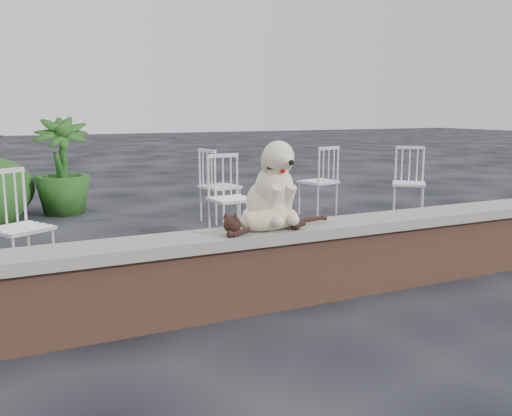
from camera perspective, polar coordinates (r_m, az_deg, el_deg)
name	(u,v)px	position (r m, az deg, el deg)	size (l,w,h in m)	color
ground	(333,294)	(4.44, 7.89, -8.77)	(60.00, 60.00, 0.00)	black
brick_wall	(333,263)	(4.37, 7.97, -5.66)	(6.00, 0.30, 0.50)	brown
capstone	(334,227)	(4.30, 8.06, -1.94)	(6.20, 0.40, 0.08)	slate
dog	(269,183)	(4.05, 1.33, 2.62)	(0.42, 0.56, 0.64)	beige
cat	(268,218)	(3.92, 1.28, -1.08)	(1.05, 0.25, 0.18)	tan
chair_e	(220,185)	(7.12, -3.72, 2.34)	(0.56, 0.56, 0.94)	white
chair_d	(409,182)	(7.68, 15.44, 2.57)	(0.56, 0.56, 0.94)	white
chair_c	(318,180)	(7.65, 6.41, 2.84)	(0.56, 0.56, 0.94)	white
chair_a	(20,227)	(5.01, -23.09, -1.76)	(0.56, 0.56, 0.94)	white
chair_b	(231,198)	(6.12, -2.60, 1.08)	(0.56, 0.56, 0.94)	white
potted_plant_b	(62,166)	(8.05, -19.35, 4.08)	(0.74, 0.74, 1.33)	#1C4614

